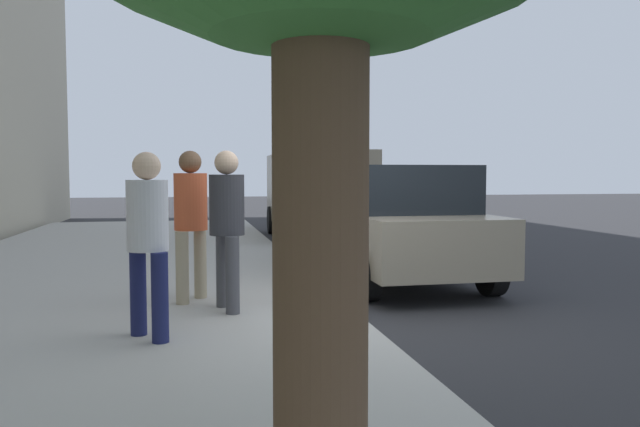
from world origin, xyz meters
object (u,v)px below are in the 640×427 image
parking_meter (284,216)px  parked_sedan_near (397,223)px  parking_officer (191,213)px  pedestrian_at_meter (227,217)px  parked_van_far (316,190)px  pedestrian_bystander (148,231)px

parking_meter → parked_sedan_near: 2.90m
parking_meter → parking_officer: size_ratio=0.80×
pedestrian_at_meter → parked_van_far: size_ratio=0.33×
parking_meter → parked_van_far: (8.29, -2.06, 0.09)m
pedestrian_at_meter → parking_officer: size_ratio=0.99×
parked_sedan_near → parking_officer: bearing=117.7°
pedestrian_at_meter → parking_officer: parking_officer is taller
parking_officer → parked_van_far: size_ratio=0.34×
pedestrian_bystander → parking_officer: (1.63, -0.38, 0.06)m
pedestrian_bystander → parking_officer: parking_officer is taller
parking_officer → parked_sedan_near: parking_officer is taller
parking_meter → parked_sedan_near: parked_sedan_near is taller
parking_meter → parked_van_far: 8.55m
parking_meter → pedestrian_bystander: bearing=130.9°
pedestrian_at_meter → parking_officer: (0.60, 0.39, 0.01)m
pedestrian_bystander → parking_officer: size_ratio=0.96×
parked_sedan_near → pedestrian_at_meter: bearing=129.3°
parked_sedan_near → parked_van_far: 6.28m
parking_meter → parked_van_far: parked_van_far is taller
parking_officer → parked_sedan_near: bearing=60.4°
pedestrian_at_meter → parking_meter: bearing=3.7°
parking_meter → pedestrian_at_meter: size_ratio=0.81×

